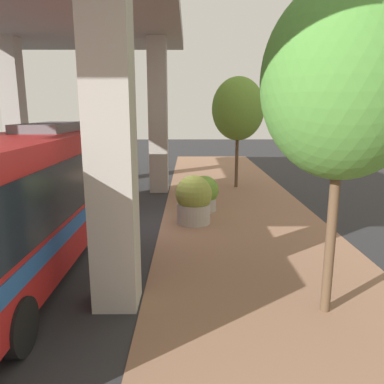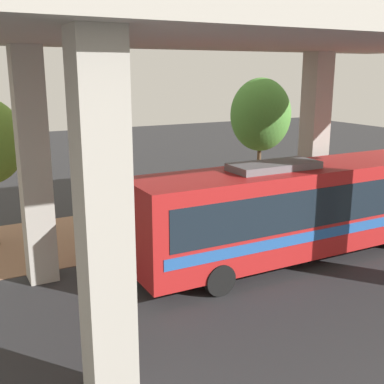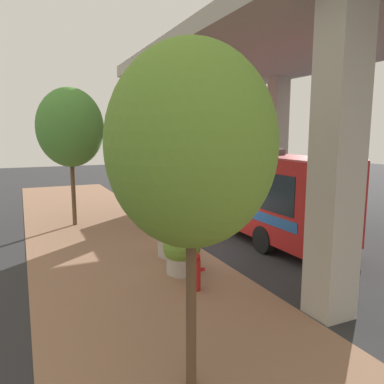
% 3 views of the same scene
% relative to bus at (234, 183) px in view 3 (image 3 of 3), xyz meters
% --- Properties ---
extents(ground_plane, '(80.00, 80.00, 0.00)m').
position_rel_bus_xyz_m(ground_plane, '(-3.04, -2.94, -1.99)').
color(ground_plane, '#2D2D30').
rests_on(ground_plane, ground).
extents(sidewalk_strip, '(6.00, 40.00, 0.02)m').
position_rel_bus_xyz_m(sidewalk_strip, '(-6.04, -2.94, -1.98)').
color(sidewalk_strip, '#936B51').
rests_on(sidewalk_strip, ground).
extents(overpass, '(9.40, 19.36, 8.02)m').
position_rel_bus_xyz_m(overpass, '(0.96, -2.94, 5.00)').
color(overpass, '#ADA89E').
rests_on(overpass, ground).
extents(bus, '(2.71, 12.62, 3.67)m').
position_rel_bus_xyz_m(bus, '(0.00, 0.00, 0.00)').
color(bus, '#B21E1E').
rests_on(bus, ground).
extents(fire_hydrant, '(0.49, 0.24, 1.09)m').
position_rel_bus_xyz_m(fire_hydrant, '(-4.83, -6.07, -1.44)').
color(fire_hydrant, '#B21919').
rests_on(fire_hydrant, ground).
extents(planter_front, '(1.17, 1.17, 1.46)m').
position_rel_bus_xyz_m(planter_front, '(-4.68, -4.72, -1.26)').
color(planter_front, '#ADA89E').
rests_on(planter_front, ground).
extents(planter_middle, '(1.32, 1.32, 1.78)m').
position_rel_bus_xyz_m(planter_middle, '(-4.22, -3.01, -1.11)').
color(planter_middle, '#ADA89E').
rests_on(planter_middle, ground).
extents(street_tree_near, '(2.99, 2.99, 6.35)m').
position_rel_bus_xyz_m(street_tree_near, '(-6.86, 3.09, 2.56)').
color(street_tree_near, brown).
rests_on(street_tree_near, ground).
extents(street_tree_far, '(2.69, 2.69, 5.72)m').
position_rel_bus_xyz_m(street_tree_far, '(-6.58, -9.56, 2.11)').
color(street_tree_far, brown).
rests_on(street_tree_far, ground).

